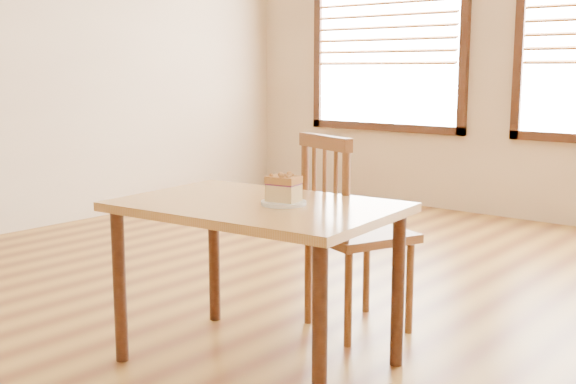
# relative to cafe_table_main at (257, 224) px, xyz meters

# --- Properties ---
(ground) EXTENTS (8.00, 8.00, 0.00)m
(ground) POSITION_rel_cafe_table_main_xyz_m (0.13, -0.09, -0.65)
(ground) COLOR olive
(window_left) EXTENTS (1.76, 0.10, 1.96)m
(window_left) POSITION_rel_cafe_table_main_xyz_m (-1.77, 3.88, 1.16)
(window_left) COLOR white
(window_left) RESTS_ON room_shell
(cafe_table_main) EXTENTS (1.29, 0.92, 0.75)m
(cafe_table_main) POSITION_rel_cafe_table_main_xyz_m (0.00, 0.00, 0.00)
(cafe_table_main) COLOR #B68647
(cafe_table_main) RESTS_ON ground
(cafe_chair_main) EXTENTS (0.60, 0.60, 1.03)m
(cafe_chair_main) POSITION_rel_cafe_table_main_xyz_m (0.08, 0.62, -0.13)
(cafe_chair_main) COLOR brown
(cafe_chair_main) RESTS_ON ground
(plate) EXTENTS (0.20, 0.20, 0.02)m
(plate) POSITION_rel_cafe_table_main_xyz_m (0.12, 0.04, 0.10)
(plate) COLOR white
(plate) RESTS_ON cafe_table_main
(cake_slice) EXTENTS (0.15, 0.12, 0.13)m
(cake_slice) POSITION_rel_cafe_table_main_xyz_m (0.12, 0.04, 0.17)
(cake_slice) COLOR tan
(cake_slice) RESTS_ON plate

